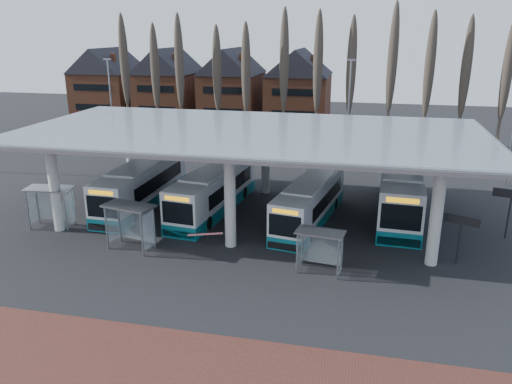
% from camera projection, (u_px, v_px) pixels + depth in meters
% --- Properties ---
extents(ground, '(140.00, 140.00, 0.00)m').
position_uv_depth(ground, '(220.00, 263.00, 29.04)').
color(ground, black).
rests_on(ground, ground).
extents(station_canopy, '(32.00, 16.00, 6.34)m').
position_uv_depth(station_canopy, '(250.00, 139.00, 34.70)').
color(station_canopy, beige).
rests_on(station_canopy, ground).
extents(poplar_row, '(45.10, 1.10, 14.50)m').
position_uv_depth(poplar_row, '(300.00, 68.00, 56.95)').
color(poplar_row, '#473D33').
rests_on(poplar_row, ground).
extents(townhouse_row, '(36.80, 10.30, 12.25)m').
position_uv_depth(townhouse_row, '(200.00, 81.00, 71.27)').
color(townhouse_row, brown).
rests_on(townhouse_row, ground).
extents(lamp_post_a, '(0.80, 0.16, 10.17)m').
position_uv_depth(lamp_post_a, '(112.00, 107.00, 51.50)').
color(lamp_post_a, slate).
rests_on(lamp_post_a, ground).
extents(lamp_post_b, '(0.80, 0.16, 10.17)m').
position_uv_depth(lamp_post_b, '(349.00, 109.00, 50.29)').
color(lamp_post_b, slate).
rests_on(lamp_post_b, ground).
extents(bus_0, '(2.75, 11.88, 3.29)m').
position_uv_depth(bus_0, '(143.00, 185.00, 38.39)').
color(bus_0, silver).
rests_on(bus_0, ground).
extents(bus_1, '(3.74, 11.84, 3.23)m').
position_uv_depth(bus_1, '(214.00, 190.00, 37.13)').
color(bus_1, silver).
rests_on(bus_1, ground).
extents(bus_2, '(4.12, 11.18, 3.04)m').
position_uv_depth(bus_2, '(310.00, 202.00, 34.93)').
color(bus_2, silver).
rests_on(bus_2, ground).
extents(bus_3, '(3.39, 13.19, 3.63)m').
position_uv_depth(bus_3, '(400.00, 190.00, 36.59)').
color(bus_3, silver).
rests_on(bus_3, ground).
extents(shelter_0, '(3.23, 1.89, 2.84)m').
position_uv_depth(shelter_0, '(51.00, 198.00, 33.78)').
color(shelter_0, gray).
rests_on(shelter_0, ground).
extents(shelter_1, '(3.33, 2.13, 2.86)m').
position_uv_depth(shelter_1, '(131.00, 216.00, 30.40)').
color(shelter_1, gray).
rests_on(shelter_1, ground).
extents(shelter_2, '(2.81, 1.69, 2.46)m').
position_uv_depth(shelter_2, '(321.00, 242.00, 27.48)').
color(shelter_2, gray).
rests_on(shelter_2, ground).
extents(info_sign_0, '(1.84, 0.88, 2.92)m').
position_uv_depth(info_sign_0, '(461.00, 224.00, 28.23)').
color(info_sign_0, black).
rests_on(info_sign_0, ground).
extents(info_sign_1, '(2.21, 0.65, 3.34)m').
position_uv_depth(info_sign_1, '(512.00, 198.00, 31.56)').
color(info_sign_1, black).
rests_on(info_sign_1, ground).
extents(barrier, '(2.04, 0.95, 1.07)m').
position_uv_depth(barrier, '(206.00, 235.00, 30.87)').
color(barrier, black).
rests_on(barrier, ground).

